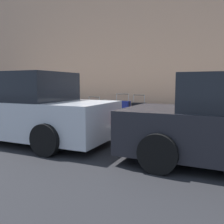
# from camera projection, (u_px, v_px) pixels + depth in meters

# --- Properties ---
(ground_plane) EXTENTS (40.00, 40.00, 0.00)m
(ground_plane) POSITION_uv_depth(u_px,v_px,m) (87.00, 131.00, 7.25)
(ground_plane) COLOR black
(sidewalk_curb) EXTENTS (18.00, 5.00, 0.14)m
(sidewalk_curb) POSITION_uv_depth(u_px,v_px,m) (120.00, 118.00, 9.50)
(sidewalk_curb) COLOR #ADA89E
(sidewalk_curb) RESTS_ON ground_plane
(building_facade_sidewalk_side) EXTENTS (24.00, 3.00, 11.37)m
(building_facade_sidewalk_side) POSITION_uv_depth(u_px,v_px,m) (157.00, 8.00, 13.90)
(building_facade_sidewalk_side) COLOR #9E7A60
(building_facade_sidewalk_side) RESTS_ON ground_plane
(suitcase_teal_1) EXTENTS (0.46, 0.25, 0.72)m
(suitcase_teal_1) POSITION_uv_depth(u_px,v_px,m) (208.00, 122.00, 6.48)
(suitcase_teal_1) COLOR #0F606B
(suitcase_teal_1) RESTS_ON sidewalk_curb
(suitcase_silver_2) EXTENTS (0.46, 0.24, 1.02)m
(suitcase_silver_2) POSITION_uv_depth(u_px,v_px,m) (188.00, 116.00, 6.73)
(suitcase_silver_2) COLOR #9EA0A8
(suitcase_silver_2) RESTS_ON sidewalk_curb
(suitcase_red_3) EXTENTS (0.39, 0.24, 0.66)m
(suitcase_red_3) POSITION_uv_depth(u_px,v_px,m) (170.00, 118.00, 6.93)
(suitcase_red_3) COLOR red
(suitcase_red_3) RESTS_ON sidewalk_curb
(suitcase_maroon_4) EXTENTS (0.41, 0.26, 0.66)m
(suitcase_maroon_4) POSITION_uv_depth(u_px,v_px,m) (154.00, 117.00, 7.14)
(suitcase_maroon_4) COLOR maroon
(suitcase_maroon_4) RESTS_ON sidewalk_curb
(suitcase_black_5) EXTENTS (0.41, 0.22, 0.94)m
(suitcase_black_5) POSITION_uv_depth(u_px,v_px,m) (139.00, 114.00, 7.32)
(suitcase_black_5) COLOR black
(suitcase_black_5) RESTS_ON sidewalk_curb
(suitcase_navy_6) EXTENTS (0.48, 0.29, 0.97)m
(suitcase_navy_6) POSITION_uv_depth(u_px,v_px,m) (122.00, 113.00, 7.48)
(suitcase_navy_6) COLOR navy
(suitcase_navy_6) RESTS_ON sidewalk_curb
(suitcase_olive_7) EXTENTS (0.43, 0.21, 0.77)m
(suitcase_olive_7) POSITION_uv_depth(u_px,v_px,m) (107.00, 113.00, 7.70)
(suitcase_olive_7) COLOR #59601E
(suitcase_olive_7) RESTS_ON sidewalk_curb
(suitcase_teal_8) EXTENTS (0.46, 0.25, 0.85)m
(suitcase_teal_8) POSITION_uv_depth(u_px,v_px,m) (94.00, 112.00, 7.99)
(suitcase_teal_8) COLOR #0F606B
(suitcase_teal_8) RESTS_ON sidewalk_curb
(suitcase_silver_9) EXTENTS (0.43, 0.28, 0.71)m
(suitcase_silver_9) POSITION_uv_depth(u_px,v_px,m) (80.00, 112.00, 8.12)
(suitcase_silver_9) COLOR #9EA0A8
(suitcase_silver_9) RESTS_ON sidewalk_curb
(suitcase_red_10) EXTENTS (0.52, 0.30, 0.74)m
(suitcase_red_10) POSITION_uv_depth(u_px,v_px,m) (67.00, 113.00, 8.40)
(suitcase_red_10) COLOR red
(suitcase_red_10) RESTS_ON sidewalk_curb
(suitcase_maroon_11) EXTENTS (0.39, 0.25, 0.80)m
(suitcase_maroon_11) POSITION_uv_depth(u_px,v_px,m) (53.00, 111.00, 8.49)
(suitcase_maroon_11) COLOR maroon
(suitcase_maroon_11) RESTS_ON sidewalk_curb
(fire_hydrant) EXTENTS (0.39, 0.21, 0.73)m
(fire_hydrant) POSITION_uv_depth(u_px,v_px,m) (34.00, 108.00, 8.93)
(fire_hydrant) COLOR #D89E0C
(fire_hydrant) RESTS_ON sidewalk_curb
(bollard_post) EXTENTS (0.12, 0.12, 0.87)m
(bollard_post) POSITION_uv_depth(u_px,v_px,m) (20.00, 106.00, 8.99)
(bollard_post) COLOR #333338
(bollard_post) RESTS_ON sidewalk_curb
(parked_car_silver_1) EXTENTS (4.69, 1.97, 1.67)m
(parked_car_silver_1) POSITION_uv_depth(u_px,v_px,m) (21.00, 109.00, 6.04)
(parked_car_silver_1) COLOR #B2B5BA
(parked_car_silver_1) RESTS_ON ground_plane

